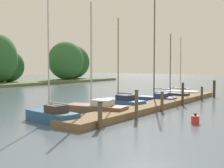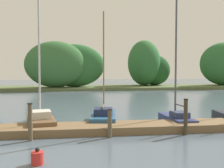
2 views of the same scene
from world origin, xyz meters
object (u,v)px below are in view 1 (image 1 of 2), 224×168
object	(u,v)px
sailboat_2	(120,102)
mooring_piling_5	(214,89)
sailboat_3	(155,97)
channel_buoy_0	(195,120)
mooring_piling_1	(136,105)
mooring_piling_4	(202,94)
sailboat_4	(171,95)
sailboat_5	(181,93)
mooring_piling_3	(183,94)
mooring_piling_2	(162,102)
sailboat_0	(51,115)
mooring_piling_0	(100,115)
sailboat_1	(94,108)

from	to	relation	value
sailboat_2	mooring_piling_5	distance (m)	10.73
sailboat_3	channel_buoy_0	world-z (taller)	sailboat_3
mooring_piling_1	mooring_piling_4	bearing A→B (deg)	0.10
sailboat_2	sailboat_3	world-z (taller)	sailboat_3
sailboat_4	channel_buoy_0	size ratio (longest dim) A/B	10.42
mooring_piling_1	channel_buoy_0	distance (m)	3.05
sailboat_2	sailboat_5	distance (m)	9.80
sailboat_2	mooring_piling_3	world-z (taller)	sailboat_2
sailboat_4	mooring_piling_5	bearing A→B (deg)	-123.81
mooring_piling_2	mooring_piling_4	size ratio (longest dim) A/B	1.10
sailboat_0	mooring_piling_5	distance (m)	16.94
sailboat_2	sailboat_4	world-z (taller)	sailboat_2
mooring_piling_5	mooring_piling_4	bearing A→B (deg)	177.72
mooring_piling_5	sailboat_5	bearing A→B (deg)	97.32
sailboat_4	sailboat_5	distance (m)	2.85
mooring_piling_4	channel_buoy_0	distance (m)	10.33
mooring_piling_0	mooring_piling_1	world-z (taller)	mooring_piling_1
sailboat_3	sailboat_5	bearing A→B (deg)	-88.55
mooring_piling_3	mooring_piling_1	bearing A→B (deg)	-178.80
sailboat_3	mooring_piling_2	distance (m)	4.59
sailboat_0	sailboat_3	bearing A→B (deg)	-85.47
mooring_piling_2	mooring_piling_5	size ratio (longest dim) A/B	0.81
sailboat_1	sailboat_4	size ratio (longest dim) A/B	1.16
sailboat_3	sailboat_2	bearing A→B (deg)	76.84
sailboat_0	sailboat_1	xyz separation A→B (m)	(3.14, -0.24, 0.02)
channel_buoy_0	mooring_piling_4	bearing A→B (deg)	16.55
sailboat_2	mooring_piling_2	size ratio (longest dim) A/B	4.91
sailboat_1	mooring_piling_0	world-z (taller)	sailboat_1
sailboat_1	mooring_piling_1	bearing A→B (deg)	168.82
sailboat_5	sailboat_0	bearing A→B (deg)	84.19
sailboat_1	sailboat_2	world-z (taller)	sailboat_1
sailboat_0	mooring_piling_3	world-z (taller)	sailboat_0
sailboat_5	mooring_piling_0	world-z (taller)	sailboat_5
sailboat_0	channel_buoy_0	world-z (taller)	sailboat_0
sailboat_3	mooring_piling_2	world-z (taller)	sailboat_3
sailboat_1	mooring_piling_1	xyz separation A→B (m)	(-0.06, -2.88, 0.41)
mooring_piling_4	mooring_piling_1	bearing A→B (deg)	-179.90
sailboat_5	mooring_piling_5	bearing A→B (deg)	-177.57
mooring_piling_4	sailboat_4	bearing A→B (deg)	94.73
sailboat_3	channel_buoy_0	distance (m)	8.52
sailboat_1	mooring_piling_2	size ratio (longest dim) A/B	5.22
sailboat_2	channel_buoy_0	bearing A→B (deg)	164.48
mooring_piling_1	mooring_piling_5	world-z (taller)	mooring_piling_1
sailboat_1	mooring_piling_4	xyz separation A→B (m)	(10.48, -2.87, 0.19)
mooring_piling_0	mooring_piling_2	bearing A→B (deg)	-0.79
sailboat_5	mooring_piling_1	size ratio (longest dim) A/B	3.56
mooring_piling_1	channel_buoy_0	world-z (taller)	mooring_piling_1
sailboat_3	mooring_piling_4	distance (m)	4.18
sailboat_3	mooring_piling_3	world-z (taller)	sailboat_3
sailboat_1	sailboat_3	size ratio (longest dim) A/B	0.77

